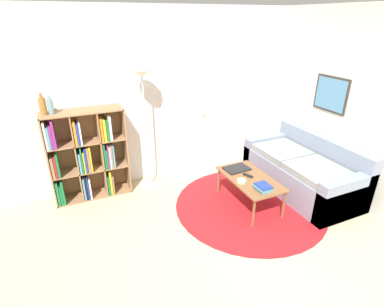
% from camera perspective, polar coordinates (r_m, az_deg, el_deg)
% --- Properties ---
extents(ground_plane, '(14.00, 14.00, 0.00)m').
position_cam_1_polar(ground_plane, '(3.36, 11.87, -22.53)').
color(ground_plane, tan).
extents(wall_back, '(7.21, 0.11, 2.60)m').
position_cam_1_polar(wall_back, '(4.71, -4.78, 10.43)').
color(wall_back, silver).
rests_on(wall_back, ground_plane).
extents(wall_right, '(0.08, 5.52, 2.60)m').
position_cam_1_polar(wall_right, '(4.86, 25.54, 8.73)').
color(wall_right, silver).
rests_on(wall_right, ground_plane).
extents(rug, '(2.08, 2.08, 0.01)m').
position_cam_1_polar(rug, '(4.38, 10.84, -9.60)').
color(rug, '#B2191E').
rests_on(rug, ground_plane).
extents(bookshelf, '(1.06, 0.34, 1.30)m').
position_cam_1_polar(bookshelf, '(4.48, -19.53, -0.38)').
color(bookshelf, '#936B47').
rests_on(bookshelf, ground_plane).
extents(floor_lamp, '(0.30, 0.30, 1.80)m').
position_cam_1_polar(floor_lamp, '(4.26, -9.29, 11.36)').
color(floor_lamp, '#B7B7BC').
rests_on(floor_lamp, ground_plane).
extents(couch, '(0.89, 1.77, 0.81)m').
position_cam_1_polar(couch, '(4.86, 20.51, -3.20)').
color(couch, gray).
rests_on(couch, ground_plane).
extents(coffee_table, '(0.55, 0.98, 0.42)m').
position_cam_1_polar(coffee_table, '(4.21, 10.98, -5.10)').
color(coffee_table, brown).
rests_on(coffee_table, ground_plane).
extents(laptop, '(0.37, 0.26, 0.02)m').
position_cam_1_polar(laptop, '(4.38, 8.53, -2.86)').
color(laptop, black).
rests_on(laptop, coffee_table).
extents(bowl, '(0.12, 0.12, 0.04)m').
position_cam_1_polar(bowl, '(4.06, 9.41, -5.19)').
color(bowl, '#9ED193').
rests_on(bowl, coffee_table).
extents(book_stack_on_table, '(0.18, 0.20, 0.07)m').
position_cam_1_polar(book_stack_on_table, '(3.94, 13.36, -6.26)').
color(book_stack_on_table, teal).
rests_on(book_stack_on_table, coffee_table).
extents(remote, '(0.10, 0.15, 0.02)m').
position_cam_1_polar(remote, '(4.23, 10.60, -4.12)').
color(remote, black).
rests_on(remote, coffee_table).
extents(bottle_left, '(0.08, 0.08, 0.28)m').
position_cam_1_polar(bottle_left, '(4.24, -26.56, 8.12)').
color(bottle_left, olive).
rests_on(bottle_left, bookshelf).
extents(bottle_middle, '(0.07, 0.07, 0.25)m').
position_cam_1_polar(bottle_middle, '(4.23, -25.35, 8.12)').
color(bottle_middle, '#6B93A3').
rests_on(bottle_middle, bookshelf).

